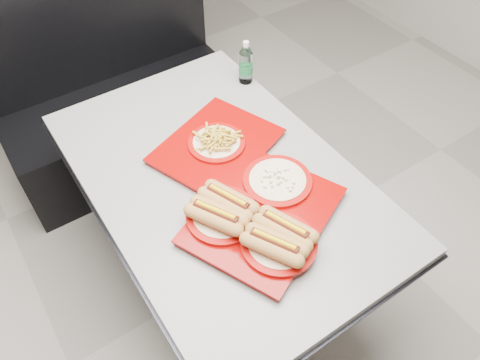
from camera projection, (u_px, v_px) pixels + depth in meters
ground at (225, 276)px, 2.32m from camera, size 6.00×6.00×0.00m
diner_table at (221, 202)px, 1.88m from camera, size 0.92×1.42×0.75m
booth_bench at (118, 96)px, 2.62m from camera, size 1.30×0.57×1.35m
tray_near at (259, 215)px, 1.58m from camera, size 0.64×0.58×0.11m
tray_far at (217, 144)px, 1.83m from camera, size 0.56×0.50×0.09m
water_bottle at (246, 65)px, 2.08m from camera, size 0.06×0.06×0.20m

